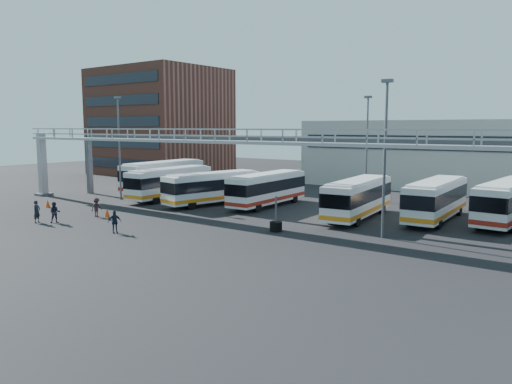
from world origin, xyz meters
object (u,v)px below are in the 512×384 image
Objects in this scene: light_pole_mid at (385,150)px; bus_2 at (170,182)px; cone_left at (48,204)px; cone_right at (107,213)px; bus_1 at (164,175)px; bus_7 at (436,198)px; light_pole_left at (119,142)px; tire_stack at (276,225)px; pedestrian_c at (97,207)px; pedestrian_a at (37,212)px; pedestrian_d at (114,222)px; light_pole_back at (367,142)px; bus_3 at (213,187)px; bus_8 at (508,200)px; bus_6 at (358,197)px; pedestrian_b at (55,212)px; bus_4 at (268,188)px.

light_pole_mid is 0.97× the size of bus_2.
cone_left is 1.01× the size of cone_right.
light_pole_mid is 0.89× the size of bus_1.
light_pole_mid reaches higher than cone_right.
bus_1 is 1.10× the size of bus_7.
tire_stack is at bearing -9.35° from light_pole_left.
pedestrian_c is at bearing -2.10° from cone_left.
cone_left is 22.76m from tire_stack.
pedestrian_a is 4.49m from pedestrian_c.
pedestrian_d is 6.54m from cone_right.
light_pole_back is at bearing 29.38° from bus_2.
bus_3 is at bearing -133.30° from light_pole_back.
pedestrian_c is (-22.46, -14.74, -0.96)m from bus_7.
bus_1 is 34.54m from bus_8.
cone_right is (-16.48, -11.54, -1.37)m from bus_6.
pedestrian_b reaches higher than cone_right.
pedestrian_c is (-27.20, -16.54, -1.01)m from bus_8.
bus_4 is 14.73m from bus_7.
pedestrian_c is at bearing -124.56° from bus_4.
light_pole_mid is at bearing -75.56° from pedestrian_c.
cone_left is (-15.50, -12.49, -1.33)m from bus_4.
light_pole_back is 30.20m from pedestrian_a.
light_pole_mid is 25.88m from pedestrian_a.
light_pole_left is at bearing -145.01° from light_pole_back.
bus_2 reaches higher than cone_right.
cone_left is (-0.39, -13.80, -1.54)m from bus_1.
bus_1 reaches higher than bus_6.
pedestrian_a reaches higher than cone_left.
bus_3 is 13.94m from pedestrian_d.
cone_left is at bearing -125.98° from bus_3.
cone_left is at bearing -170.61° from tire_stack.
pedestrian_c is 7.66m from cone_left.
cone_left is (-5.00, -10.39, -1.39)m from bus_2.
light_pole_mid is 14.34× the size of cone_right.
bus_3 is 15.50m from pedestrian_a.
cone_right is (7.19, -7.05, -5.37)m from light_pole_left.
bus_6 is (3.67, -9.52, -4.00)m from light_pole_back.
bus_6 is 0.97× the size of bus_8.
bus_7 is (25.10, 4.07, -0.00)m from bus_2.
bus_3 is 13.37m from tire_stack.
bus_7 is 26.88m from pedestrian_c.
pedestrian_d is (-15.30, -9.55, -4.95)m from light_pole_mid.
bus_2 is 10.71m from bus_4.
tire_stack is (-2.41, -7.98, -1.31)m from bus_6.
bus_6 reaches higher than tire_stack.
bus_7 is 4.25× the size of tire_stack.
tire_stack is (-12.39, -12.55, -1.37)m from bus_8.
bus_7 is 13.26m from tire_stack.
bus_4 is at bearing -33.94° from pedestrian_c.
light_pole_left is 11.05m from pedestrian_c.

